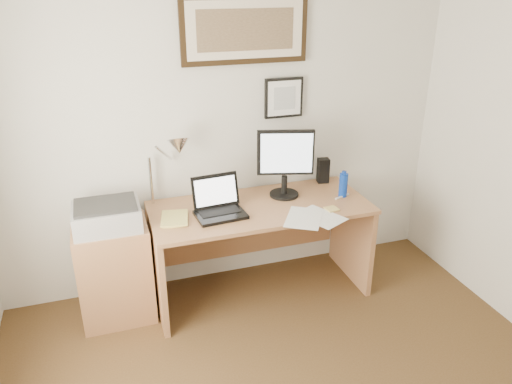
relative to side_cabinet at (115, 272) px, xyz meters
name	(u,v)px	position (x,y,z in m)	size (l,w,h in m)	color
wall_back	(226,128)	(0.92, 0.32, 0.89)	(3.50, 0.02, 2.50)	silver
side_cabinet	(115,272)	(0.00, 0.00, 0.00)	(0.50, 0.40, 0.73)	#9B6641
water_bottle	(343,185)	(1.72, -0.08, 0.48)	(0.06, 0.06, 0.18)	#0C32A0
bottle_cap	(344,173)	(1.72, -0.08, 0.58)	(0.03, 0.03, 0.02)	#0C32A0
speaker	(323,170)	(1.70, 0.22, 0.48)	(0.09, 0.08, 0.20)	black
paper_sheet_a	(320,217)	(1.41, -0.35, 0.39)	(0.23, 0.33, 0.00)	silver
paper_sheet_b	(304,218)	(1.29, -0.34, 0.39)	(0.24, 0.34, 0.00)	silver
sticky_pad	(332,209)	(1.54, -0.27, 0.39)	(0.09, 0.09, 0.01)	#DCBF68
marker_pen	(342,197)	(1.71, -0.10, 0.39)	(0.02, 0.02, 0.14)	white
book	(161,219)	(0.35, -0.06, 0.39)	(0.18, 0.25, 0.02)	#D3C363
desk	(257,229)	(1.07, 0.04, 0.15)	(1.60, 0.70, 0.75)	#9B6641
laptop	(219,206)	(0.75, -0.08, 0.44)	(0.36, 0.32, 0.26)	black
lcd_monitor	(285,160)	(1.30, 0.06, 0.68)	(0.41, 0.22, 0.52)	black
printer	(107,216)	(-0.01, -0.01, 0.45)	(0.44, 0.34, 0.18)	#A6A6A8
desk_lamp	(176,149)	(0.51, 0.13, 0.82)	(0.29, 0.27, 0.53)	silver
picture_large	(245,30)	(1.07, 0.29, 1.59)	(0.92, 0.04, 0.47)	black
picture_small	(284,98)	(1.37, 0.29, 1.09)	(0.30, 0.03, 0.30)	black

